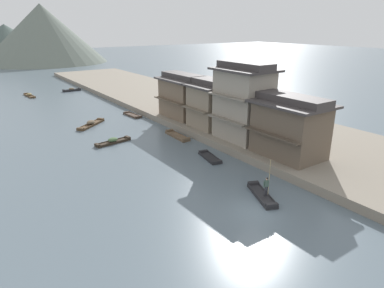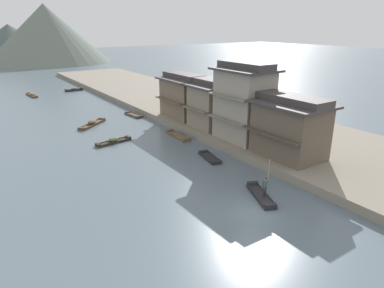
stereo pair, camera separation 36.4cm
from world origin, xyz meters
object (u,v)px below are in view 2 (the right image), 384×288
(boat_moored_far, at_px, (134,115))
(house_waterfront_tall, at_px, (212,104))
(boat_upstream_distant, at_px, (210,158))
(boat_foreground_poled, at_px, (261,196))
(boat_moored_third, at_px, (32,95))
(house_waterfront_narrow, at_px, (184,96))
(house_waterfront_second, at_px, (244,102))
(boat_moored_nearest, at_px, (178,136))
(boat_midriver_upstream, at_px, (74,90))
(boatman_person, at_px, (265,185))
(boat_moored_second, at_px, (114,141))
(boat_midriver_drifting, at_px, (92,124))
(house_waterfront_nearest, at_px, (290,127))

(boat_moored_far, relative_size, house_waterfront_tall, 0.66)
(boat_upstream_distant, bearing_deg, boat_foreground_poled, -100.42)
(boat_moored_third, bearing_deg, house_waterfront_narrow, -65.87)
(boat_moored_far, bearing_deg, house_waterfront_second, -76.81)
(boat_moored_nearest, relative_size, boat_moored_third, 0.90)
(boat_upstream_distant, bearing_deg, boat_midriver_upstream, 90.63)
(boatman_person, bearing_deg, boat_foreground_poled, 68.26)
(boat_moored_second, height_order, boat_moored_third, boat_moored_second)
(boat_midriver_drifting, height_order, boat_midriver_upstream, boat_midriver_drifting)
(boat_moored_second, distance_m, house_waterfront_second, 16.02)
(boat_moored_far, relative_size, house_waterfront_nearest, 0.54)
(house_waterfront_tall, bearing_deg, boat_midriver_upstream, 99.04)
(boat_foreground_poled, distance_m, house_waterfront_tall, 18.73)
(house_waterfront_narrow, bearing_deg, boat_foreground_poled, -107.71)
(boat_midriver_drifting, bearing_deg, boat_moored_third, 96.28)
(boat_midriver_upstream, bearing_deg, house_waterfront_narrow, -79.65)
(boat_midriver_drifting, height_order, house_waterfront_nearest, house_waterfront_nearest)
(house_waterfront_nearest, relative_size, house_waterfront_tall, 1.22)
(boat_moored_far, height_order, house_waterfront_narrow, house_waterfront_narrow)
(boat_moored_third, bearing_deg, boat_midriver_drifting, -83.72)
(boat_midriver_drifting, xyz_separation_m, boat_upstream_distant, (6.08, -19.51, -0.12))
(boatman_person, bearing_deg, boat_midriver_upstream, 88.59)
(boat_upstream_distant, height_order, house_waterfront_narrow, house_waterfront_narrow)
(boatman_person, relative_size, house_waterfront_second, 0.35)
(house_waterfront_tall, bearing_deg, house_waterfront_narrow, 91.98)
(boat_moored_third, distance_m, boat_midriver_drifting, 27.49)
(boat_midriver_upstream, bearing_deg, boat_upstream_distant, -89.37)
(boatman_person, distance_m, boat_moored_second, 20.97)
(boat_moored_second, xyz_separation_m, house_waterfront_tall, (12.38, -3.09, 3.61))
(boatman_person, relative_size, house_waterfront_narrow, 0.40)
(boat_moored_nearest, height_order, house_waterfront_tall, house_waterfront_tall)
(boat_moored_second, height_order, house_waterfront_narrow, house_waterfront_narrow)
(boat_moored_second, xyz_separation_m, house_waterfront_narrow, (12.16, 3.30, 3.60))
(house_waterfront_tall, height_order, house_waterfront_narrow, same)
(boat_moored_second, xyz_separation_m, house_waterfront_nearest, (12.31, -15.89, 3.60))
(boat_foreground_poled, height_order, house_waterfront_nearest, house_waterfront_nearest)
(boat_moored_far, distance_m, boat_midriver_drifting, 7.31)
(boat_midriver_drifting, height_order, house_waterfront_second, house_waterfront_second)
(boat_midriver_upstream, bearing_deg, boat_midriver_drifting, -101.10)
(boat_foreground_poled, xyz_separation_m, boat_moored_far, (2.74, 30.39, -0.04))
(boat_foreground_poled, relative_size, boat_midriver_upstream, 1.15)
(house_waterfront_narrow, bearing_deg, boat_upstream_distant, -112.26)
(boat_foreground_poled, xyz_separation_m, boat_moored_nearest, (2.80, 17.39, -0.01))
(boat_moored_second, bearing_deg, boat_moored_nearest, -17.67)
(house_waterfront_second, distance_m, house_waterfront_tall, 6.25)
(boat_moored_nearest, bearing_deg, boat_moored_third, 104.75)
(boat_upstream_distant, bearing_deg, house_waterfront_tall, 51.74)
(boat_moored_nearest, xyz_separation_m, house_waterfront_tall, (4.80, -0.67, 3.69))
(boat_moored_far, height_order, boat_midriver_drifting, boat_midriver_drifting)
(boat_moored_nearest, relative_size, house_waterfront_nearest, 0.61)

